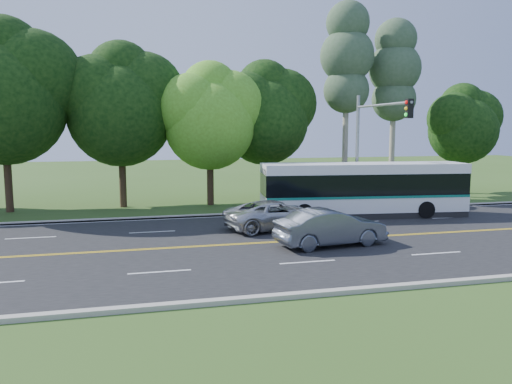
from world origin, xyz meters
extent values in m
plane|color=#35551C|center=(0.00, 0.00, 0.00)|extent=(120.00, 120.00, 0.00)
cube|color=black|center=(0.00, 0.00, 0.01)|extent=(60.00, 14.00, 0.02)
cube|color=#A7A397|center=(0.00, 7.15, 0.07)|extent=(60.00, 0.30, 0.15)
cube|color=#A7A397|center=(0.00, -7.15, 0.07)|extent=(60.00, 0.30, 0.15)
cube|color=#35551C|center=(0.00, 9.00, 0.05)|extent=(60.00, 4.00, 0.10)
cube|color=gold|center=(0.00, -0.08, 0.02)|extent=(57.00, 0.10, 0.00)
cube|color=gold|center=(0.00, 0.08, 0.02)|extent=(57.00, 0.10, 0.00)
cube|color=silver|center=(-6.00, -3.50, 0.02)|extent=(2.20, 0.12, 0.00)
cube|color=silver|center=(-0.50, -3.50, 0.02)|extent=(2.20, 0.12, 0.00)
cube|color=silver|center=(5.00, -3.50, 0.02)|extent=(2.20, 0.12, 0.00)
cube|color=silver|center=(-11.50, 3.50, 0.02)|extent=(2.20, 0.12, 0.00)
cube|color=silver|center=(-6.00, 3.50, 0.02)|extent=(2.20, 0.12, 0.00)
cube|color=silver|center=(-0.50, 3.50, 0.02)|extent=(2.20, 0.12, 0.00)
cube|color=silver|center=(5.00, 3.50, 0.02)|extent=(2.20, 0.12, 0.00)
cube|color=silver|center=(10.50, 3.50, 0.02)|extent=(2.20, 0.12, 0.00)
cube|color=silver|center=(0.00, 6.85, 0.02)|extent=(57.00, 0.12, 0.00)
cube|color=silver|center=(0.00, -6.85, 0.02)|extent=(57.00, 0.12, 0.00)
cylinder|color=#302015|center=(-14.00, 11.00, 1.98)|extent=(0.44, 0.44, 3.96)
sphere|color=black|center=(-14.00, 11.00, 6.48)|extent=(7.20, 7.20, 7.20)
sphere|color=black|center=(-12.38, 11.30, 7.92)|extent=(5.76, 5.76, 5.76)
sphere|color=black|center=(-13.90, 11.40, 9.18)|extent=(4.68, 4.68, 4.68)
cylinder|color=#302015|center=(-7.50, 12.00, 1.80)|extent=(0.44, 0.44, 3.60)
sphere|color=black|center=(-7.50, 12.00, 5.91)|extent=(6.60, 6.60, 6.60)
sphere|color=black|center=(-6.02, 12.30, 7.23)|extent=(5.28, 5.28, 5.28)
sphere|color=black|center=(-8.82, 11.80, 7.06)|extent=(4.95, 4.95, 4.95)
sphere|color=black|center=(-7.40, 12.40, 8.38)|extent=(4.29, 4.29, 4.29)
cylinder|color=#302015|center=(-2.00, 11.00, 1.62)|extent=(0.44, 0.44, 3.24)
sphere|color=#518F1D|center=(-2.00, 11.00, 5.27)|extent=(5.80, 5.80, 5.80)
sphere|color=#518F1D|center=(-0.69, 11.30, 6.43)|extent=(4.64, 4.64, 4.64)
sphere|color=#518F1D|center=(-3.16, 10.80, 6.29)|extent=(4.35, 4.35, 4.35)
sphere|color=#518F1D|center=(-1.90, 11.40, 7.45)|extent=(3.77, 3.77, 3.77)
cylinder|color=#302015|center=(2.00, 12.50, 1.71)|extent=(0.44, 0.44, 3.42)
sphere|color=black|center=(2.00, 12.50, 5.52)|extent=(6.00, 6.00, 6.00)
sphere|color=black|center=(3.35, 12.80, 6.72)|extent=(4.80, 4.80, 4.80)
sphere|color=black|center=(0.80, 12.30, 6.57)|extent=(4.50, 4.50, 4.50)
sphere|color=black|center=(2.10, 12.90, 7.77)|extent=(3.90, 3.90, 3.90)
cylinder|color=#A09981|center=(8.00, 12.50, 4.90)|extent=(0.40, 0.40, 9.80)
sphere|color=#354F31|center=(8.00, 12.50, 7.70)|extent=(3.23, 3.23, 3.23)
sphere|color=#354F31|center=(8.00, 12.50, 10.08)|extent=(3.80, 3.80, 3.80)
sphere|color=#354F31|center=(8.00, 12.50, 12.32)|extent=(3.04, 3.04, 3.04)
cylinder|color=#A09981|center=(12.00, 13.00, 4.55)|extent=(0.40, 0.40, 9.10)
sphere|color=#354F31|center=(12.00, 13.00, 7.15)|extent=(3.23, 3.23, 3.23)
sphere|color=#354F31|center=(12.00, 13.00, 9.36)|extent=(3.80, 3.80, 3.80)
sphere|color=#354F31|center=(12.00, 13.00, 11.44)|extent=(3.04, 3.04, 3.04)
cylinder|color=#302015|center=(18.00, 13.00, 1.53)|extent=(0.44, 0.44, 3.06)
sphere|color=black|center=(18.00, 13.00, 4.88)|extent=(5.20, 5.20, 5.20)
sphere|color=black|center=(19.17, 13.30, 5.92)|extent=(4.16, 4.16, 4.16)
sphere|color=black|center=(16.96, 12.80, 5.79)|extent=(3.90, 3.90, 3.90)
sphere|color=black|center=(18.10, 13.40, 6.83)|extent=(3.38, 3.38, 3.38)
sphere|color=maroon|center=(3.00, 8.20, 0.75)|extent=(1.50, 1.50, 1.50)
sphere|color=maroon|center=(4.00, 8.20, 0.75)|extent=(1.50, 1.50, 1.50)
sphere|color=maroon|center=(5.00, 8.20, 0.75)|extent=(1.50, 1.50, 1.50)
sphere|color=maroon|center=(6.00, 8.20, 0.75)|extent=(1.50, 1.50, 1.50)
sphere|color=maroon|center=(7.00, 8.20, 0.75)|extent=(1.50, 1.50, 1.50)
sphere|color=maroon|center=(8.00, 8.20, 0.75)|extent=(1.50, 1.50, 1.50)
sphere|color=maroon|center=(9.00, 8.20, 0.75)|extent=(1.50, 1.50, 1.50)
sphere|color=maroon|center=(10.00, 8.20, 0.75)|extent=(1.50, 1.50, 1.50)
sphere|color=maroon|center=(11.00, 8.20, 0.75)|extent=(1.50, 1.50, 1.50)
cube|color=brown|center=(10.00, 7.40, 0.20)|extent=(3.50, 1.40, 0.40)
cylinder|color=gray|center=(6.50, 7.30, 3.50)|extent=(0.20, 0.20, 7.00)
cylinder|color=gray|center=(6.50, 4.30, 6.30)|extent=(0.14, 6.00, 0.14)
cube|color=black|center=(6.50, 1.50, 6.00)|extent=(0.32, 0.28, 0.95)
sphere|color=red|center=(6.33, 1.50, 6.30)|extent=(0.18, 0.18, 0.18)
sphere|color=yellow|center=(6.33, 1.50, 6.00)|extent=(0.18, 0.18, 0.18)
sphere|color=#19D833|center=(6.33, 1.50, 5.70)|extent=(0.18, 0.18, 0.18)
cube|color=white|center=(5.94, 5.15, 0.84)|extent=(11.82, 3.72, 0.96)
cube|color=black|center=(5.94, 5.15, 1.92)|extent=(11.77, 3.76, 1.20)
cube|color=white|center=(5.94, 5.15, 2.79)|extent=(11.82, 3.72, 0.54)
cube|color=#0B6A59|center=(5.94, 5.15, 1.26)|extent=(11.77, 3.77, 0.14)
cube|color=black|center=(0.20, 5.78, 2.01)|extent=(0.31, 2.26, 1.65)
cube|color=#19E54C|center=(0.21, 5.78, 2.94)|extent=(0.21, 1.48, 0.21)
cube|color=black|center=(5.94, 5.15, 0.19)|extent=(11.81, 3.63, 0.34)
cylinder|color=black|center=(2.12, 4.41, 0.50)|extent=(0.99, 0.38, 0.97)
cylinder|color=black|center=(2.37, 6.71, 0.50)|extent=(0.99, 0.38, 0.97)
cylinder|color=black|center=(9.05, 3.64, 0.50)|extent=(0.99, 0.38, 0.97)
cylinder|color=black|center=(9.30, 5.94, 0.50)|extent=(0.99, 0.38, 0.97)
imported|color=#535965|center=(1.36, -1.20, 0.81)|extent=(4.98, 2.31, 1.58)
imported|color=#BABDBE|center=(0.06, 2.76, 0.74)|extent=(5.53, 3.28, 1.44)
camera|label=1|loc=(-6.76, -20.85, 5.04)|focal=35.00mm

